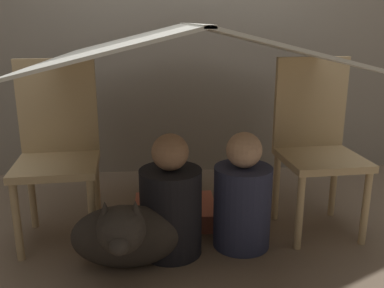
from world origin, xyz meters
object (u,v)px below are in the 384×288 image
at_px(chair_right, 316,140).
at_px(dog, 125,235).
at_px(chair_left, 58,145).
at_px(person_second, 242,199).
at_px(person_front, 171,205).

relative_size(chair_right, dog, 1.83).
height_order(chair_left, dog, chair_left).
xyz_separation_m(chair_left, chair_right, (1.33, 0.00, 0.00)).
height_order(chair_left, person_second, chair_left).
height_order(person_front, person_second, person_front).
bearing_deg(dog, chair_left, 131.43).
relative_size(chair_left, person_second, 1.55).
bearing_deg(person_front, chair_left, 156.90).
height_order(chair_right, dog, chair_right).
height_order(person_second, dog, person_second).
height_order(chair_left, person_front, chair_left).
bearing_deg(dog, chair_right, 22.25).
relative_size(chair_right, person_second, 1.55).
relative_size(person_front, dog, 1.20).
bearing_deg(dog, person_front, 38.07).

